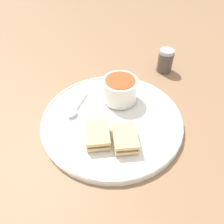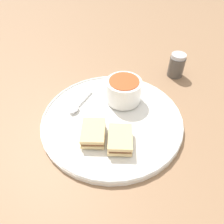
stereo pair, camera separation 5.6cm
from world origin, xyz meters
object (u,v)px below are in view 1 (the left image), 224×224
sandwich_half_near (97,135)px  salt_shaker (165,61)px  soup_bowl (120,89)px  spoon (74,111)px  sandwich_half_far (125,138)px

sandwich_half_near → salt_shaker: salt_shaker is taller
soup_bowl → spoon: 0.14m
spoon → salt_shaker: (0.25, -0.26, 0.02)m
soup_bowl → sandwich_half_far: soup_bowl is taller
soup_bowl → sandwich_half_far: size_ratio=1.14×
soup_bowl → salt_shaker: bearing=-37.7°
soup_bowl → salt_shaker: 0.23m
sandwich_half_far → salt_shaker: size_ratio=1.09×
sandwich_half_near → spoon: bearing=42.4°
sandwich_half_far → salt_shaker: 0.36m
salt_shaker → sandwich_half_far: bearing=160.7°
spoon → sandwich_half_near: (-0.08, -0.08, 0.01)m
soup_bowl → salt_shaker: soup_bowl is taller
soup_bowl → sandwich_half_near: size_ratio=1.13×
spoon → salt_shaker: size_ratio=1.42×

